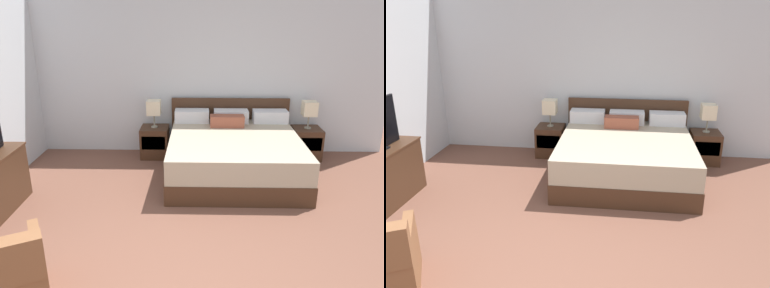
# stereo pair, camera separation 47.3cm
# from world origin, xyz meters

# --- Properties ---
(wall_back) EXTENTS (6.56, 0.06, 2.85)m
(wall_back) POSITION_xyz_m (0.00, 4.02, 1.42)
(wall_back) COLOR silver
(wall_back) RESTS_ON ground
(bed) EXTENTS (2.00, 2.05, 0.97)m
(bed) POSITION_xyz_m (0.60, 2.97, 0.33)
(bed) COLOR #422819
(bed) RESTS_ON ground
(nightstand_left) EXTENTS (0.46, 0.46, 0.52)m
(nightstand_left) POSITION_xyz_m (-0.68, 3.70, 0.26)
(nightstand_left) COLOR #422819
(nightstand_left) RESTS_ON ground
(nightstand_right) EXTENTS (0.46, 0.46, 0.52)m
(nightstand_right) POSITION_xyz_m (1.88, 3.70, 0.26)
(nightstand_right) COLOR #422819
(nightstand_right) RESTS_ON ground
(table_lamp_left) EXTENTS (0.22, 0.22, 0.46)m
(table_lamp_left) POSITION_xyz_m (-0.68, 3.70, 0.85)
(table_lamp_left) COLOR gray
(table_lamp_left) RESTS_ON nightstand_left
(table_lamp_right) EXTENTS (0.22, 0.22, 0.46)m
(table_lamp_right) POSITION_xyz_m (1.88, 3.70, 0.85)
(table_lamp_right) COLOR gray
(table_lamp_right) RESTS_ON nightstand_right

